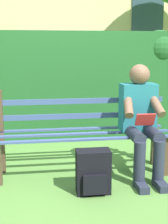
{
  "coord_description": "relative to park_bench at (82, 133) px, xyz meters",
  "views": [
    {
      "loc": [
        0.44,
        3.22,
        1.36
      ],
      "look_at": [
        0.0,
        0.1,
        0.72
      ],
      "focal_mm": 50.06,
      "sensor_mm": 36.0,
      "label": 1
    }
  ],
  "objects": [
    {
      "name": "ground",
      "position": [
        0.0,
        0.07,
        -0.45
      ],
      "size": [
        60.0,
        60.0,
        0.0
      ],
      "primitive_type": "plane",
      "color": "#517F38"
    },
    {
      "name": "backpack",
      "position": [
        -0.04,
        0.54,
        -0.24
      ],
      "size": [
        0.32,
        0.25,
        0.42
      ],
      "color": "black",
      "rests_on": "ground"
    },
    {
      "name": "hedge_backdrop",
      "position": [
        0.34,
        -1.43,
        0.38
      ],
      "size": [
        5.74,
        0.66,
        1.63
      ],
      "color": "#1E5123",
      "rests_on": "ground"
    },
    {
      "name": "park_bench",
      "position": [
        0.0,
        0.0,
        0.0
      ],
      "size": [
        1.92,
        0.49,
        0.92
      ],
      "color": "#4C3828",
      "rests_on": "ground"
    },
    {
      "name": "person_seated",
      "position": [
        -0.61,
        0.17,
        0.19
      ],
      "size": [
        0.44,
        0.73,
        1.19
      ],
      "color": "#1E6672",
      "rests_on": "ground"
    }
  ]
}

